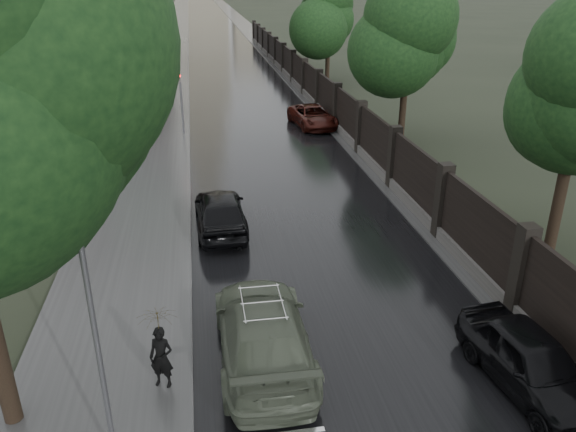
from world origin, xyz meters
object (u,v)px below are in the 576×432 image
(lamp_post, at_px, (98,352))
(tree_left_far, at_px, (116,31))
(tree_right_c, at_px, (329,20))
(car_right_near, at_px, (531,362))
(hatchback_left, at_px, (220,211))
(car_right_far, at_px, (313,116))
(volga_sedan, at_px, (263,332))
(tree_right_b, at_px, (408,47))
(pedestrian_umbrella, at_px, (158,327))
(traffic_light, at_px, (181,93))

(lamp_post, bearing_deg, tree_left_far, 95.21)
(tree_right_c, bearing_deg, car_right_near, -96.21)
(tree_right_c, relative_size, car_right_near, 1.73)
(hatchback_left, xyz_separation_m, car_right_far, (6.21, 13.86, -0.11))
(lamp_post, relative_size, volga_sedan, 0.97)
(tree_right_c, relative_size, volga_sedan, 1.33)
(tree_left_far, relative_size, tree_right_c, 1.05)
(tree_right_b, bearing_deg, car_right_near, -101.78)
(tree_right_b, distance_m, volga_sedan, 20.65)
(hatchback_left, xyz_separation_m, car_right_near, (6.30, -9.48, -0.05))
(volga_sedan, bearing_deg, tree_right_c, -104.82)
(tree_left_far, height_order, tree_right_c, tree_left_far)
(volga_sedan, bearing_deg, lamp_post, 42.67)
(tree_right_b, relative_size, pedestrian_umbrella, 3.06)
(car_right_near, relative_size, car_right_far, 0.90)
(tree_right_c, distance_m, hatchback_left, 30.33)
(tree_right_c, bearing_deg, lamp_post, -108.52)
(car_right_near, bearing_deg, volga_sedan, 154.44)
(lamp_post, height_order, traffic_light, lamp_post)
(lamp_post, xyz_separation_m, traffic_light, (1.10, 23.49, -0.27))
(lamp_post, relative_size, pedestrian_umbrella, 2.23)
(tree_right_c, distance_m, car_right_far, 15.53)
(tree_right_c, height_order, lamp_post, tree_right_c)
(volga_sedan, bearing_deg, tree_left_far, -76.96)
(tree_right_b, bearing_deg, traffic_light, 165.76)
(traffic_light, bearing_deg, volga_sedan, -84.46)
(traffic_light, bearing_deg, tree_right_b, -14.24)
(tree_left_far, bearing_deg, traffic_light, -53.53)
(tree_left_far, distance_m, hatchback_left, 19.41)
(lamp_post, xyz_separation_m, car_right_far, (8.71, 24.19, -2.05))
(car_right_far, bearing_deg, volga_sedan, -112.21)
(hatchback_left, distance_m, car_right_near, 11.38)
(car_right_near, bearing_deg, hatchback_left, 117.10)
(car_right_far, bearing_deg, hatchback_left, -121.65)
(lamp_post, bearing_deg, traffic_light, 87.32)
(tree_left_far, relative_size, traffic_light, 1.85)
(tree_left_far, bearing_deg, car_right_near, -67.60)
(tree_right_b, height_order, tree_right_c, same)
(tree_left_far, distance_m, pedestrian_umbrella, 26.91)
(pedestrian_umbrella, bearing_deg, tree_left_far, 117.31)
(lamp_post, xyz_separation_m, volga_sedan, (3.10, 2.81, -1.91))
(car_right_near, bearing_deg, traffic_light, 102.26)
(car_right_far, bearing_deg, tree_right_b, -48.86)
(car_right_near, relative_size, pedestrian_umbrella, 1.76)
(tree_right_b, relative_size, hatchback_left, 1.62)
(tree_right_c, xyz_separation_m, volga_sedan, (-9.80, -35.69, -4.18))
(hatchback_left, distance_m, pedestrian_umbrella, 8.50)
(car_right_near, height_order, pedestrian_umbrella, pedestrian_umbrella)
(lamp_post, bearing_deg, car_right_far, 70.19)
(lamp_post, bearing_deg, car_right_near, 5.48)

